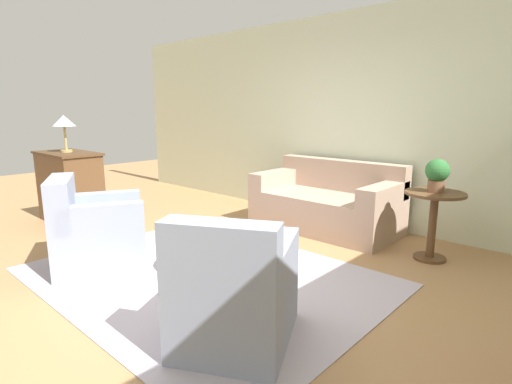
{
  "coord_description": "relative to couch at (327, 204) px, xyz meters",
  "views": [
    {
      "loc": [
        2.71,
        -2.25,
        1.53
      ],
      "look_at": [
        0.15,
        0.55,
        0.75
      ],
      "focal_mm": 28.0,
      "sensor_mm": 36.0,
      "label": 1
    }
  ],
  "objects": [
    {
      "name": "table_lamp",
      "position": [
        -2.77,
        -2.12,
        1.04
      ],
      "size": [
        0.29,
        0.29,
        0.49
      ],
      "color": "tan",
      "rests_on": "dresser"
    },
    {
      "name": "couch",
      "position": [
        0.0,
        0.0,
        0.0
      ],
      "size": [
        1.84,
        0.95,
        0.87
      ],
      "color": "tan",
      "rests_on": "ground_plane"
    },
    {
      "name": "armchair_right",
      "position": [
        1.01,
        -2.68,
        0.03
      ],
      "size": [
        1.0,
        1.06,
        0.9
      ],
      "color": "#8E99B2",
      "rests_on": "rug"
    },
    {
      "name": "potted_plant_on_side_table",
      "position": [
        1.42,
        -0.22,
        0.58
      ],
      "size": [
        0.23,
        0.23,
        0.34
      ],
      "color": "brown",
      "rests_on": "side_table"
    },
    {
      "name": "ground_plane",
      "position": [
        0.03,
        -2.12,
        -0.33
      ],
      "size": [
        16.0,
        16.0,
        0.0
      ],
      "primitive_type": "plane",
      "color": "#AD7F51"
    },
    {
      "name": "rug",
      "position": [
        0.03,
        -2.12,
        -0.32
      ],
      "size": [
        3.16,
        2.39,
        0.01
      ],
      "color": "#BCB2C1",
      "rests_on": "ground_plane"
    },
    {
      "name": "dresser",
      "position": [
        -2.77,
        -2.12,
        0.18
      ],
      "size": [
        1.04,
        0.56,
        0.97
      ],
      "color": "brown",
      "rests_on": "ground_plane"
    },
    {
      "name": "wall_back",
      "position": [
        0.03,
        0.57,
        1.07
      ],
      "size": [
        9.26,
        0.12,
        2.8
      ],
      "color": "beige",
      "rests_on": "ground_plane"
    },
    {
      "name": "ottoman_table",
      "position": [
        0.01,
        -1.99,
        -0.05
      ],
      "size": [
        0.75,
        0.75,
        0.41
      ],
      "color": "tan",
      "rests_on": "rug"
    },
    {
      "name": "armchair_left",
      "position": [
        -0.95,
        -2.68,
        0.03
      ],
      "size": [
        1.0,
        1.06,
        0.9
      ],
      "color": "#8E99B2",
      "rests_on": "rug"
    },
    {
      "name": "side_table",
      "position": [
        1.42,
        -0.22,
        0.17
      ],
      "size": [
        0.59,
        0.59,
        0.72
      ],
      "color": "brown",
      "rests_on": "ground_plane"
    }
  ]
}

